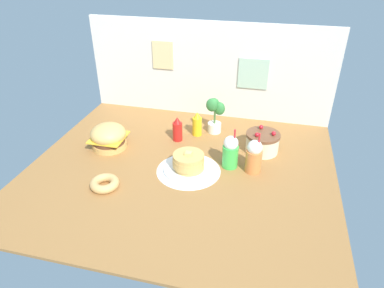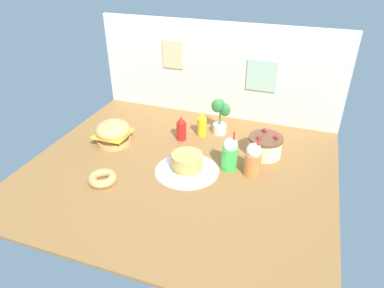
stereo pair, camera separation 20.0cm
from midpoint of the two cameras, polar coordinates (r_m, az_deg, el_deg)
ground_plane at (r=2.45m, az=0.22°, el=-4.28°), size 2.13×1.86×0.02m
back_wall at (r=3.06m, az=6.10°, el=11.88°), size 2.13×0.04×0.83m
doily_mat at (r=2.42m, az=1.54°, el=-4.44°), size 0.45×0.45×0.00m
burger at (r=2.75m, az=-10.88°, el=1.77°), size 0.27×0.27×0.20m
pancake_stack at (r=2.39m, az=1.56°, el=-3.27°), size 0.35×0.35×0.15m
layer_cake at (r=2.64m, az=14.12°, el=-0.34°), size 0.25×0.25×0.19m
ketchup_bottle at (r=2.75m, az=0.32°, el=2.45°), size 0.08×0.08×0.20m
mustard_bottle at (r=2.82m, az=3.68°, el=3.14°), size 0.08×0.08×0.20m
cream_soda_cup at (r=2.41m, az=8.64°, el=-1.67°), size 0.11×0.11×0.31m
orange_float_cup at (r=2.38m, az=12.41°, el=-2.57°), size 0.11×0.11×0.31m
donut_pink_glaze at (r=2.36m, az=-12.21°, el=-5.59°), size 0.19×0.19×0.06m
potted_plant at (r=2.84m, az=6.71°, el=4.77°), size 0.15×0.12×0.31m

